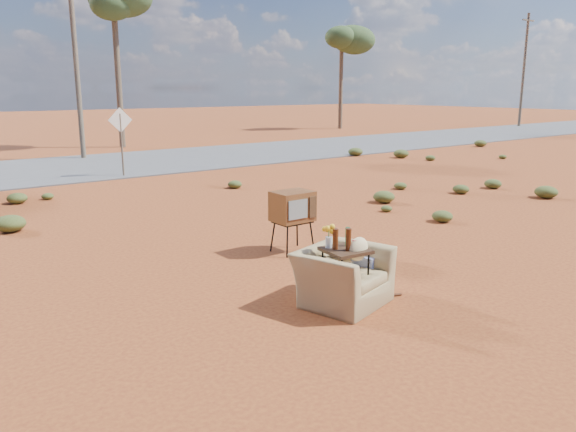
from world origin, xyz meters
TOP-DOWN VIEW (x-y plane):
  - ground at (0.00, 0.00)m, footprint 140.00×140.00m
  - highway at (0.00, 15.00)m, footprint 140.00×7.00m
  - armchair at (-0.27, -0.27)m, footprint 1.45×1.17m
  - tv_unit at (0.59, 1.98)m, footprint 0.67×0.54m
  - side_table at (-0.40, -0.33)m, footprint 0.59×0.59m
  - rusty_bar at (-0.17, -0.37)m, footprint 1.30×0.52m
  - road_sign at (1.50, 12.00)m, footprint 0.78×0.06m
  - eucalyptus_center at (5.00, 21.00)m, footprint 3.20×3.20m
  - eucalyptus_right at (22.00, 24.00)m, footprint 3.20×3.20m
  - utility_pole_center at (2.00, 17.50)m, footprint 1.40×0.20m
  - utility_pole_east at (34.00, 17.50)m, footprint 1.40×0.20m
  - scrub_patch at (-0.82, 4.41)m, footprint 17.49×8.07m

SIDE VIEW (x-z plane):
  - ground at x=0.00m, z-range 0.00..0.00m
  - rusty_bar at x=-0.17m, z-range 0.00..0.04m
  - highway at x=0.00m, z-range 0.00..0.04m
  - scrub_patch at x=-0.82m, z-range -0.03..0.30m
  - armchair at x=-0.27m, z-range -0.03..0.96m
  - side_table at x=-0.40m, z-range 0.25..1.32m
  - tv_unit at x=0.59m, z-range 0.26..1.33m
  - road_sign at x=1.50m, z-range 0.41..2.60m
  - utility_pole_center at x=2.00m, z-range 0.15..8.15m
  - utility_pole_east at x=34.00m, z-range 0.15..8.15m
  - eucalyptus_right at x=22.00m, z-range 2.39..9.49m
  - eucalyptus_center at x=5.00m, z-range 2.63..10.23m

